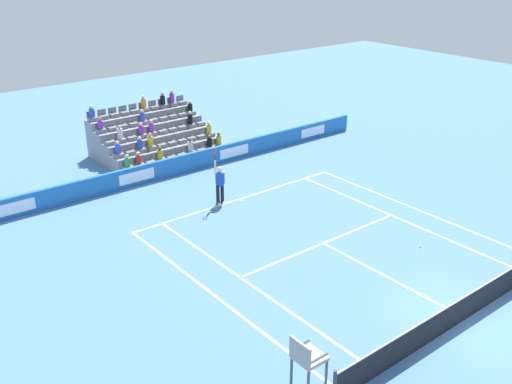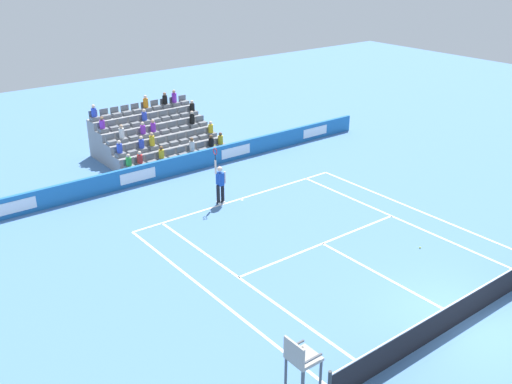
% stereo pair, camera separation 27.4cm
% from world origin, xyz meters
% --- Properties ---
extents(ground_plane, '(80.00, 80.00, 0.00)m').
position_xyz_m(ground_plane, '(0.00, 0.00, 0.00)').
color(ground_plane, '#4C7AB2').
extents(line_baseline, '(10.97, 0.10, 0.01)m').
position_xyz_m(line_baseline, '(0.00, -11.89, 0.00)').
color(line_baseline, white).
rests_on(line_baseline, ground).
extents(line_service, '(8.23, 0.10, 0.01)m').
position_xyz_m(line_service, '(0.00, -6.40, 0.00)').
color(line_service, white).
rests_on(line_service, ground).
extents(line_centre_service, '(0.10, 6.40, 0.01)m').
position_xyz_m(line_centre_service, '(0.00, -3.20, 0.00)').
color(line_centre_service, white).
rests_on(line_centre_service, ground).
extents(line_singles_sideline_left, '(0.10, 11.89, 0.01)m').
position_xyz_m(line_singles_sideline_left, '(4.12, -5.95, 0.00)').
color(line_singles_sideline_left, white).
rests_on(line_singles_sideline_left, ground).
extents(line_singles_sideline_right, '(0.10, 11.89, 0.01)m').
position_xyz_m(line_singles_sideline_right, '(-4.12, -5.95, 0.00)').
color(line_singles_sideline_right, white).
rests_on(line_singles_sideline_right, ground).
extents(line_doubles_sideline_left, '(0.10, 11.89, 0.01)m').
position_xyz_m(line_doubles_sideline_left, '(5.49, -5.95, 0.00)').
color(line_doubles_sideline_left, white).
rests_on(line_doubles_sideline_left, ground).
extents(line_doubles_sideline_right, '(0.10, 11.89, 0.01)m').
position_xyz_m(line_doubles_sideline_right, '(-5.49, -5.95, 0.00)').
color(line_doubles_sideline_right, white).
rests_on(line_doubles_sideline_right, ground).
extents(line_centre_mark, '(0.10, 0.20, 0.01)m').
position_xyz_m(line_centre_mark, '(0.00, -11.79, 0.00)').
color(line_centre_mark, white).
rests_on(line_centre_mark, ground).
extents(sponsor_barrier, '(23.52, 0.22, 0.96)m').
position_xyz_m(sponsor_barrier, '(0.00, -16.39, 0.48)').
color(sponsor_barrier, '#1E66AD').
rests_on(sponsor_barrier, ground).
extents(tennis_net, '(11.97, 0.10, 1.07)m').
position_xyz_m(tennis_net, '(0.00, 0.00, 0.49)').
color(tennis_net, '#33383D').
rests_on(tennis_net, ground).
extents(tennis_player, '(0.53, 0.36, 2.85)m').
position_xyz_m(tennis_player, '(0.99, -12.06, 0.99)').
color(tennis_player, black).
rests_on(tennis_player, ground).
extents(umpire_chair, '(0.70, 0.70, 2.34)m').
position_xyz_m(umpire_chair, '(6.76, -0.19, 1.52)').
color(umpire_chair, '#474C54').
rests_on(umpire_chair, ground).
extents(stadium_stand, '(6.20, 4.75, 3.04)m').
position_xyz_m(stadium_stand, '(0.00, -19.94, 0.83)').
color(stadium_stand, gray).
rests_on(stadium_stand, ground).
extents(loose_tennis_ball, '(0.07, 0.07, 0.07)m').
position_xyz_m(loose_tennis_ball, '(-2.72, -3.80, 0.03)').
color(loose_tennis_ball, '#D1E533').
rests_on(loose_tennis_ball, ground).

